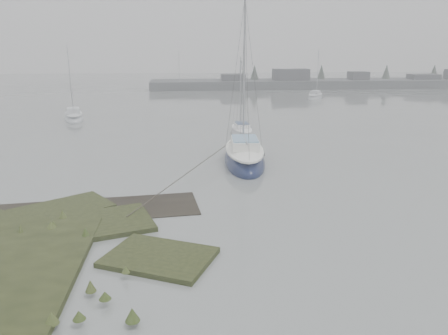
% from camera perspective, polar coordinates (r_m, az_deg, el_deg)
% --- Properties ---
extents(ground, '(160.00, 160.00, 0.00)m').
position_cam_1_polar(ground, '(44.67, -7.16, 6.39)').
color(ground, slate).
rests_on(ground, ground).
extents(far_shoreline, '(60.00, 8.00, 4.15)m').
position_cam_1_polar(far_shoreline, '(80.36, 13.35, 10.72)').
color(far_shoreline, '#4C4F51').
rests_on(far_shoreline, ground).
extents(sailboat_main, '(2.92, 7.61, 10.54)m').
position_cam_1_polar(sailboat_main, '(27.17, 2.66, 1.30)').
color(sailboat_main, '#10183A').
rests_on(sailboat_main, ground).
extents(sailboat_white, '(1.83, 4.85, 6.73)m').
position_cam_1_polar(sailboat_white, '(35.87, 2.31, 4.60)').
color(sailboat_white, silver).
rests_on(sailboat_white, ground).
extents(sailboat_far_a, '(3.18, 5.77, 7.75)m').
position_cam_1_polar(sailboat_far_a, '(45.87, -19.03, 6.21)').
color(sailboat_far_a, '#B3BABE').
rests_on(sailboat_far_a, ground).
extents(sailboat_far_b, '(4.07, 5.33, 7.31)m').
position_cam_1_polar(sailboat_far_b, '(62.61, 11.82, 8.99)').
color(sailboat_far_b, '#A0A5A8').
rests_on(sailboat_far_b, ground).
extents(sailboat_far_c, '(5.14, 3.15, 6.89)m').
position_cam_1_polar(sailboat_far_c, '(73.67, -5.34, 10.17)').
color(sailboat_far_c, '#ADB3B7').
rests_on(sailboat_far_c, ground).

